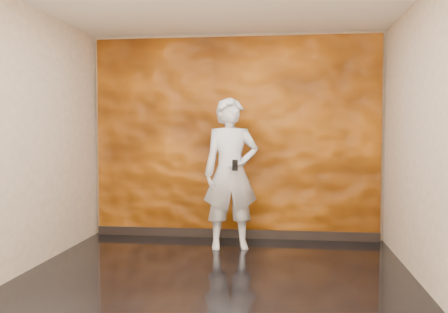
% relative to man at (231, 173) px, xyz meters
% --- Properties ---
extents(room, '(4.02, 4.02, 2.81)m').
position_rel_man_xyz_m(room, '(-0.02, -1.33, 0.45)').
color(room, black).
rests_on(room, ground).
extents(feature_wall, '(3.90, 0.06, 2.75)m').
position_rel_man_xyz_m(feature_wall, '(-0.02, 0.63, 0.44)').
color(feature_wall, '#C6640E').
rests_on(feature_wall, ground).
extents(baseboard, '(3.90, 0.04, 0.12)m').
position_rel_man_xyz_m(baseboard, '(-0.02, 0.59, -0.88)').
color(baseboard, black).
rests_on(baseboard, ground).
extents(man, '(0.77, 0.60, 1.89)m').
position_rel_man_xyz_m(man, '(0.00, 0.00, 0.00)').
color(man, '#A1A5B1').
rests_on(man, ground).
extents(phone, '(0.07, 0.04, 0.13)m').
position_rel_man_xyz_m(phone, '(0.08, -0.25, 0.12)').
color(phone, black).
rests_on(phone, man).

